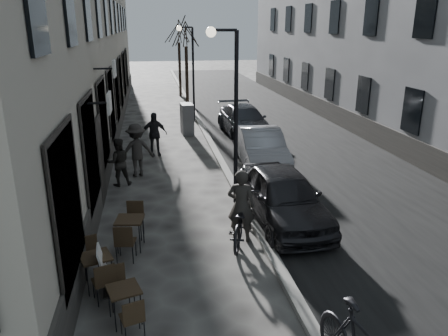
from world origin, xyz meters
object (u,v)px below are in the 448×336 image
object	(u,v)px
tree_near	(186,33)
car_far	(244,121)
streetlamp_near	(230,98)
streetlamp_far	(190,63)
pedestrian_far	(154,134)
car_mid	(261,148)
pedestrian_mid	(137,150)
bistro_set_c	(130,230)
sign_board	(106,274)
bistro_set_b	(97,268)
bicycle	(241,219)
bistro_set_a	(125,301)
tree_far	(179,31)
pedestrian_near	(118,162)
car_near	(283,196)
utility_cabinet	(187,119)

from	to	relation	value
tree_near	car_far	size ratio (longest dim) A/B	1.19
streetlamp_near	streetlamp_far	bearing A→B (deg)	90.00
pedestrian_far	car_mid	distance (m)	4.50
streetlamp_near	tree_near	size ratio (longest dim) A/B	0.89
pedestrian_mid	pedestrian_far	size ratio (longest dim) A/B	1.05
bistro_set_c	sign_board	size ratio (longest dim) A/B	1.62
car_mid	car_far	xyz separation A→B (m)	(0.43, 5.05, -0.02)
bistro_set_c	sign_board	distance (m)	1.80
streetlamp_near	bistro_set_b	size ratio (longest dim) A/B	3.43
bistro_set_b	pedestrian_far	distance (m)	9.51
streetlamp_near	bicycle	world-z (taller)	streetlamp_near
streetlamp_near	car_mid	world-z (taller)	streetlamp_near
streetlamp_near	bistro_set_a	xyz separation A→B (m)	(-2.87, -5.17, -2.75)
streetlamp_far	bicycle	distance (m)	14.68
bicycle	streetlamp_near	bearing A→B (deg)	-74.41
bicycle	streetlamp_far	bearing A→B (deg)	-71.06
tree_near	bistro_set_b	bearing A→B (deg)	-100.59
streetlamp_far	tree_far	xyz separation A→B (m)	(0.07, 9.00, 1.50)
bistro_set_b	pedestrian_near	bearing A→B (deg)	69.49
streetlamp_near	pedestrian_far	world-z (taller)	streetlamp_near
tree_far	sign_board	distance (m)	25.74
pedestrian_far	bistro_set_c	bearing A→B (deg)	-103.94
car_near	car_mid	bearing A→B (deg)	80.49
bistro_set_a	car_near	world-z (taller)	car_near
tree_near	tree_far	bearing A→B (deg)	90.00
utility_cabinet	car_far	xyz separation A→B (m)	(2.72, -0.59, -0.05)
streetlamp_far	pedestrian_far	distance (m)	7.27
streetlamp_near	bistro_set_c	bearing A→B (deg)	-139.88
tree_far	car_mid	xyz separation A→B (m)	(1.73, -17.73, -3.95)
bistro_set_b	car_mid	world-z (taller)	car_mid
car_near	car_mid	world-z (taller)	car_near
streetlamp_far	car_mid	distance (m)	9.24
bistro_set_c	streetlamp_far	bearing A→B (deg)	87.58
bistro_set_b	pedestrian_far	size ratio (longest dim) A/B	0.83
bistro_set_b	car_far	xyz separation A→B (m)	(5.71, 12.30, 0.26)
pedestrian_far	car_far	bearing A→B (deg)	24.85
streetlamp_near	tree_far	bearing A→B (deg)	89.80
car_near	car_mid	distance (m)	4.87
streetlamp_far	car_near	size ratio (longest dim) A/B	1.18
sign_board	bicycle	size ratio (longest dim) A/B	0.45
car_mid	car_far	world-z (taller)	car_mid
car_near	bistro_set_a	bearing A→B (deg)	-140.41
streetlamp_near	tree_far	size ratio (longest dim) A/B	0.89
streetlamp_near	bistro_set_a	world-z (taller)	streetlamp_near
tree_near	bistro_set_b	xyz separation A→B (m)	(-3.55, -18.98, -4.23)
streetlamp_far	bicycle	bearing A→B (deg)	-90.69
streetlamp_far	pedestrian_mid	distance (m)	9.72
car_far	sign_board	bearing A→B (deg)	-116.56
sign_board	bicycle	bearing A→B (deg)	24.19
streetlamp_near	car_mid	distance (m)	4.46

